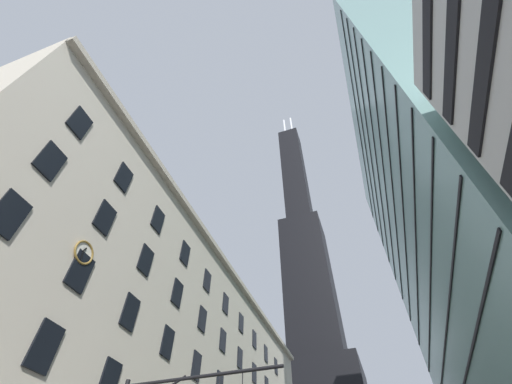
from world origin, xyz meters
TOP-DOWN VIEW (x-y plane):
  - dark_skyscraper at (-12.29, 96.81)m, footprint 23.62×23.62m
  - glass_office_midrise at (19.05, 28.34)m, footprint 16.21×45.07m

SIDE VIEW (x-z plane):
  - glass_office_midrise at x=19.05m, z-range 0.00..58.82m
  - dark_skyscraper at x=-12.29m, z-range -37.42..147.36m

